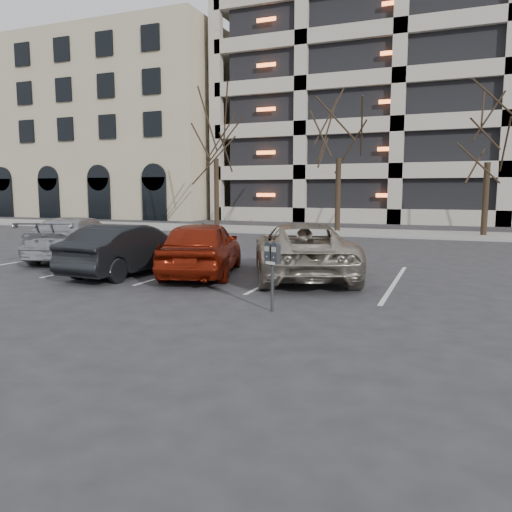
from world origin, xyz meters
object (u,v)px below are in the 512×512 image
car_red (202,248)px  suv_silver (302,250)px  tree_a (216,114)px  car_dark (129,249)px  tree_c (490,115)px  parking_meter (272,259)px  car_silver (77,238)px  tree_b (340,111)px

car_red → suv_silver: bearing=178.9°
tree_a → car_dark: (4.72, -14.93, -5.78)m
tree_c → car_dark: bearing=-121.9°
parking_meter → suv_silver: bearing=121.3°
tree_a → car_dark: bearing=-72.5°
tree_a → car_red: tree_a is taller
car_silver → car_dark: bearing=133.1°
tree_b → car_red: size_ratio=2.02×
car_red → car_dark: bearing=-0.4°
parking_meter → suv_silver: (-0.54, 3.79, -0.26)m
tree_a → car_dark: size_ratio=2.22×
car_silver → tree_b: bearing=-131.0°
tree_a → suv_silver: (9.09, -13.67, -5.74)m
tree_c → car_red: size_ratio=1.83×
suv_silver → car_red: 2.60m
tree_b → parking_meter: 18.42m
tree_b → car_dark: tree_b is taller
tree_b → car_red: tree_b is taller
suv_silver → car_red: size_ratio=1.30×
car_red → car_dark: 1.95m
car_silver → suv_silver: bearing=157.8°
parking_meter → car_red: car_red is taller
tree_c → car_dark: (-9.28, -14.93, -4.96)m
tree_c → parking_meter: (-4.37, -17.46, -4.66)m
tree_c → car_red: tree_c is taller
tree_c → car_silver: bearing=-133.7°
suv_silver → car_silver: (-7.65, 0.55, -0.01)m
car_silver → tree_a: bearing=-101.8°
parking_meter → car_silver: bearing=175.2°
tree_c → car_silver: (-12.56, -13.12, -4.94)m
tree_c → suv_silver: size_ratio=1.41×
parking_meter → car_dark: car_dark is taller
tree_a → car_red: size_ratio=2.10×
tree_b → suv_silver: (2.09, -13.67, -5.51)m
parking_meter → suv_silver: 3.84m
tree_a → suv_silver: bearing=-56.4°
car_silver → tree_c: bearing=-151.8°
suv_silver → car_red: (-2.50, -0.71, 0.03)m
tree_b → car_dark: bearing=-98.7°
tree_b → suv_silver: tree_b is taller
tree_b → car_silver: size_ratio=1.82×
tree_c → suv_silver: (-4.91, -13.67, -4.93)m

